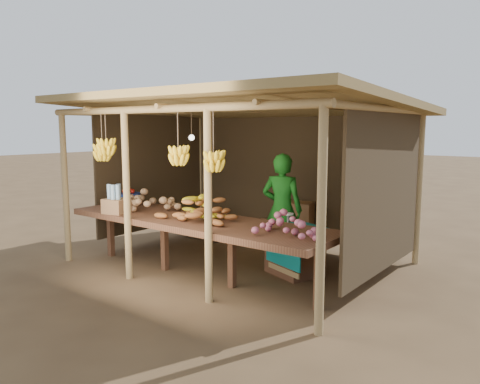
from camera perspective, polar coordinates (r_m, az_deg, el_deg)
The scene contains 13 objects.
ground at distance 7.04m, azimuth 0.00°, elevation -8.50°, with size 60.00×60.00×0.00m, color brown.
stall_structure at distance 6.75m, azimuth -0.30°, elevation 7.33°, with size 4.70×3.50×2.43m.
counter at distance 6.15m, azimuth -5.39°, elevation -3.84°, with size 3.90×1.05×0.80m.
potato_heap at distance 6.89m, azimuth -11.32°, elevation -0.63°, with size 1.02×0.61×0.37m, color #A17A53, non-canonical shape.
sweet_potato_heap at distance 6.05m, azimuth -4.87°, elevation -1.72°, with size 0.93×0.56×0.36m, color #A85F2B, non-canonical shape.
onion_heap at distance 5.11m, azimuth 5.87°, elevation -3.51°, with size 0.82×0.49×0.36m, color #C15D73, non-canonical shape.
banana_pile at distance 6.26m, azimuth -5.08°, elevation -1.42°, with size 0.64×0.39×0.35m, color yellow, non-canonical shape.
tomato_basin at distance 7.80m, azimuth -13.41°, elevation -0.48°, with size 0.37×0.37×0.19m.
bottle_box at distance 6.69m, azimuth -14.86°, elevation -1.22°, with size 0.36×0.31×0.41m.
vendor at distance 6.74m, azimuth 5.14°, elevation -2.17°, with size 0.59×0.39×1.62m, color #176A19.
tarp_crate at distance 6.43m, azimuth 6.67°, elevation -6.88°, with size 0.89×0.83×0.86m.
carton_stack at distance 7.86m, azimuth 5.92°, elevation -4.29°, with size 1.07×0.48×0.76m.
burlap_sacks at distance 8.40m, azimuth -4.24°, elevation -3.95°, with size 0.87×0.45×0.61m.
Camera 1 is at (4.10, -5.37, 1.98)m, focal length 35.00 mm.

